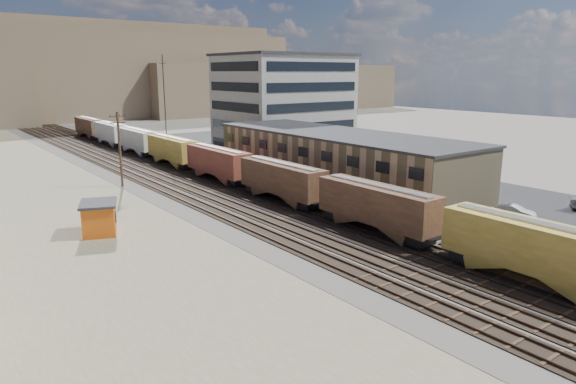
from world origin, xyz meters
TOP-DOWN VIEW (x-y plane):
  - ground at (0.00, 0.00)m, footprint 300.00×300.00m
  - ballast_bed at (0.00, 50.00)m, footprint 18.00×200.00m
  - dirt_yard at (-20.00, 40.00)m, footprint 24.00×180.00m
  - asphalt_lot at (22.00, 35.00)m, footprint 26.00×120.00m
  - rail_tracks at (-0.55, 50.00)m, footprint 11.40×200.00m
  - freight_train at (3.80, 45.27)m, footprint 3.00×119.74m
  - warehouse at (14.98, 25.00)m, footprint 12.40×40.40m
  - office_tower at (27.95, 54.95)m, footprint 22.60×18.60m
  - utility_pole_north at (-8.50, 42.00)m, footprint 2.20×0.32m
  - radio_mast at (6.00, 60.00)m, footprint 1.20×0.16m
  - hills_north at (0.17, 167.92)m, footprint 265.00×80.00m
  - maintenance_shed at (-17.36, 22.93)m, footprint 4.53×5.09m
  - parked_car_red at (14.75, -0.56)m, footprint 3.00×5.01m
  - parked_car_white at (19.29, 2.13)m, footprint 2.17×4.30m
  - parked_car_blue at (20.33, 54.93)m, footprint 4.55×6.45m
  - parked_car_far at (31.79, 44.93)m, footprint 3.61×5.33m

SIDE VIEW (x-z plane):
  - ground at x=0.00m, z-range 0.00..0.00m
  - dirt_yard at x=-20.00m, z-range 0.00..0.03m
  - asphalt_lot at x=22.00m, z-range 0.00..0.04m
  - ballast_bed at x=0.00m, z-range 0.00..0.06m
  - rail_tracks at x=-0.55m, z-range -0.01..0.23m
  - parked_car_white at x=19.29m, z-range 0.00..1.35m
  - parked_car_red at x=14.75m, z-range 0.00..1.60m
  - parked_car_blue at x=20.33m, z-range 0.00..1.63m
  - parked_car_far at x=31.79m, z-range 0.00..1.69m
  - maintenance_shed at x=-17.36m, z-range 0.04..3.13m
  - freight_train at x=3.80m, z-range 0.56..5.02m
  - warehouse at x=14.98m, z-range 0.03..7.28m
  - utility_pole_north at x=-8.50m, z-range 0.30..10.30m
  - radio_mast at x=6.00m, z-range 0.12..18.12m
  - office_tower at x=27.95m, z-range 0.04..18.49m
  - hills_north at x=0.17m, z-range -1.90..30.10m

